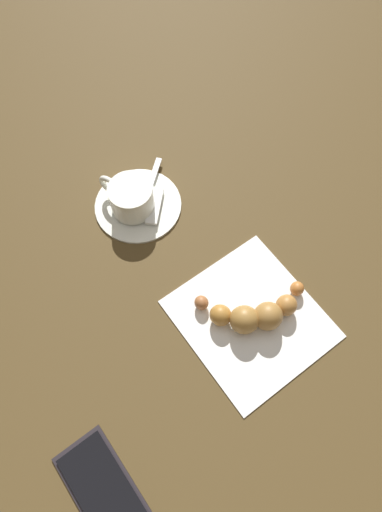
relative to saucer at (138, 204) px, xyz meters
The scene contains 8 objects.
ground_plane 0.14m from the saucer, 18.97° to the left, with size 1.80×1.80×0.00m, color #4C3A1D.
saucer is the anchor object (origin of this frame).
espresso_cup 0.03m from the saucer, 82.21° to the right, with size 0.09×0.07×0.05m.
teaspoon 0.01m from the saucer, 82.74° to the left, with size 0.11×0.09×0.01m.
sugar_packet 0.03m from the saucer, 51.29° to the left, with size 0.06×0.02×0.01m, color white.
napkin 0.25m from the saucer, 17.58° to the left, with size 0.19×0.18×0.00m, color white.
croissant 0.25m from the saucer, 18.17° to the left, with size 0.09×0.16×0.04m.
cell_phone 0.40m from the saucer, 26.56° to the right, with size 0.16×0.10×0.01m.
Camera 1 is at (0.24, -0.12, 0.60)m, focal length 31.64 mm.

